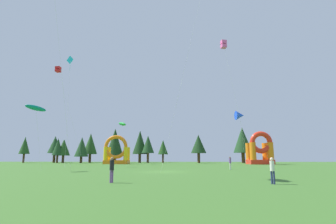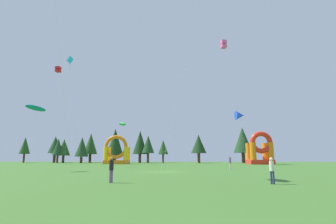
# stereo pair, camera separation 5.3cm
# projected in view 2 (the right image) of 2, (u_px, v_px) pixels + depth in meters

# --- Properties ---
(ground_plane) EXTENTS (120.00, 120.00, 0.00)m
(ground_plane) POSITION_uv_depth(u_px,v_px,m) (163.00, 172.00, 29.68)
(ground_plane) COLOR #3D6B28
(kite_red_box) EXTENTS (6.52, 0.90, 18.21)m
(kite_red_box) POSITION_uv_depth(u_px,v_px,m) (58.00, 70.00, 48.35)
(kite_red_box) COLOR red
(kite_red_box) RESTS_ON ground_plane
(kite_cyan_diamond) EXTENTS (2.99, 5.35, 20.29)m
(kite_cyan_diamond) POSITION_uv_depth(u_px,v_px,m) (71.00, 61.00, 49.30)
(kite_cyan_diamond) COLOR #19B7CC
(kite_cyan_diamond) RESTS_ON ground_plane
(kite_teal_parafoil) EXTENTS (2.35, 2.55, 8.14)m
(kite_teal_parafoil) POSITION_uv_depth(u_px,v_px,m) (36.00, 108.00, 32.10)
(kite_teal_parafoil) COLOR #0C7F7A
(kite_teal_parafoil) RESTS_ON ground_plane
(kite_pink_box) EXTENTS (3.84, 1.37, 19.40)m
(kite_pink_box) POSITION_uv_depth(u_px,v_px,m) (224.00, 45.00, 40.10)
(kite_pink_box) COLOR #EA599E
(kite_pink_box) RESTS_ON ground_plane
(kite_green_parafoil) EXTENTS (2.86, 3.49, 9.57)m
(kite_green_parafoil) POSITION_uv_depth(u_px,v_px,m) (122.00, 124.00, 57.88)
(kite_green_parafoil) COLOR green
(kite_green_parafoil) RESTS_ON ground_plane
(kite_blue_delta) EXTENTS (2.12, 3.39, 11.93)m
(kite_blue_delta) POSITION_uv_depth(u_px,v_px,m) (240.00, 115.00, 58.66)
(kite_blue_delta) COLOR blue
(kite_blue_delta) RESTS_ON ground_plane
(person_near_camera) EXTENTS (0.41, 0.41, 1.69)m
(person_near_camera) POSITION_uv_depth(u_px,v_px,m) (230.00, 162.00, 35.06)
(person_near_camera) COLOR silver
(person_near_camera) RESTS_ON ground_plane
(person_left_edge) EXTENTS (0.40, 0.40, 1.65)m
(person_left_edge) POSITION_uv_depth(u_px,v_px,m) (272.00, 168.00, 16.40)
(person_left_edge) COLOR navy
(person_left_edge) RESTS_ON ground_plane
(person_midfield) EXTENTS (0.40, 0.40, 1.69)m
(person_midfield) POSITION_uv_depth(u_px,v_px,m) (111.00, 167.00, 17.27)
(person_midfield) COLOR #724C8C
(person_midfield) RESTS_ON ground_plane
(inflatable_yellow_castle) EXTENTS (5.73, 3.60, 6.74)m
(inflatable_yellow_castle) POSITION_uv_depth(u_px,v_px,m) (116.00, 153.00, 61.72)
(inflatable_yellow_castle) COLOR orange
(inflatable_yellow_castle) RESTS_ON ground_plane
(inflatable_orange_dome) EXTENTS (5.30, 4.97, 7.42)m
(inflatable_orange_dome) POSITION_uv_depth(u_px,v_px,m) (260.00, 152.00, 59.80)
(inflatable_orange_dome) COLOR red
(inflatable_orange_dome) RESTS_ON ground_plane
(tree_row_0) EXTENTS (2.90, 2.90, 7.32)m
(tree_row_0) POSITION_uv_depth(u_px,v_px,m) (25.00, 146.00, 74.40)
(tree_row_0) COLOR #4C331E
(tree_row_0) RESTS_ON ground_plane
(tree_row_1) EXTENTS (3.96, 3.96, 7.65)m
(tree_row_1) POSITION_uv_depth(u_px,v_px,m) (55.00, 145.00, 76.07)
(tree_row_1) COLOR #4C331E
(tree_row_1) RESTS_ON ground_plane
(tree_row_2) EXTENTS (2.97, 2.97, 6.75)m
(tree_row_2) POSITION_uv_depth(u_px,v_px,m) (58.00, 147.00, 72.55)
(tree_row_2) COLOR #4C331E
(tree_row_2) RESTS_ON ground_plane
(tree_row_3) EXTENTS (3.63, 3.63, 6.60)m
(tree_row_3) POSITION_uv_depth(u_px,v_px,m) (64.00, 147.00, 73.44)
(tree_row_3) COLOR #4C331E
(tree_row_3) RESTS_ON ground_plane
(tree_row_4) EXTENTS (3.77, 3.77, 7.08)m
(tree_row_4) POSITION_uv_depth(u_px,v_px,m) (82.00, 147.00, 72.26)
(tree_row_4) COLOR #4C331E
(tree_row_4) RESTS_ON ground_plane
(tree_row_5) EXTENTS (4.03, 4.03, 8.57)m
(tree_row_5) POSITION_uv_depth(u_px,v_px,m) (91.00, 144.00, 76.86)
(tree_row_5) COLOR #4C331E
(tree_row_5) RESTS_ON ground_plane
(tree_row_6) EXTENTS (4.96, 4.96, 9.83)m
(tree_row_6) POSITION_uv_depth(u_px,v_px,m) (115.00, 142.00, 75.86)
(tree_row_6) COLOR #4C331E
(tree_row_6) RESTS_ON ground_plane
(tree_row_7) EXTENTS (4.17, 4.17, 9.18)m
(tree_row_7) POSITION_uv_depth(u_px,v_px,m) (140.00, 142.00, 75.01)
(tree_row_7) COLOR #4C331E
(tree_row_7) RESTS_ON ground_plane
(tree_row_8) EXTENTS (3.49, 3.49, 7.61)m
(tree_row_8) POSITION_uv_depth(u_px,v_px,m) (148.00, 144.00, 73.27)
(tree_row_8) COLOR #4C331E
(tree_row_8) RESTS_ON ground_plane
(tree_row_9) EXTENTS (2.90, 2.90, 6.44)m
(tree_row_9) POSITION_uv_depth(u_px,v_px,m) (163.00, 147.00, 74.40)
(tree_row_9) COLOR #4C331E
(tree_row_9) RESTS_ON ground_plane
(tree_row_10) EXTENTS (4.24, 4.24, 7.76)m
(tree_row_10) POSITION_uv_depth(u_px,v_px,m) (199.00, 144.00, 72.48)
(tree_row_10) COLOR #4C331E
(tree_row_10) RESTS_ON ground_plane
(tree_row_11) EXTENTS (5.10, 5.10, 9.77)m
(tree_row_11) POSITION_uv_depth(u_px,v_px,m) (243.00, 140.00, 71.71)
(tree_row_11) COLOR #4C331E
(tree_row_11) RESTS_ON ground_plane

